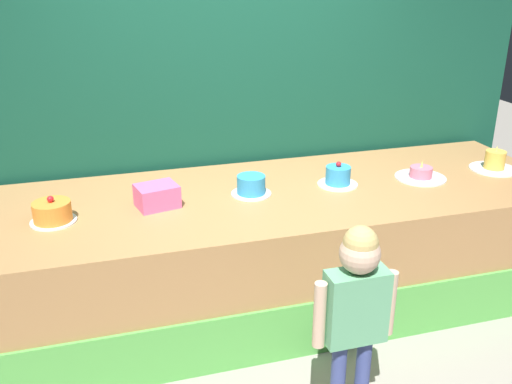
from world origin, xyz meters
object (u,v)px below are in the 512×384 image
at_px(child_figure, 356,300).
at_px(cake_far_left, 52,212).
at_px(cake_right, 421,174).
at_px(cake_left, 251,186).
at_px(cake_center, 338,177).
at_px(pink_box, 157,196).
at_px(cake_far_right, 495,162).

distance_m(child_figure, cake_far_left, 1.81).
bearing_deg(cake_far_left, cake_right, 1.01).
xyz_separation_m(cake_far_left, cake_left, (1.23, 0.09, -0.00)).
bearing_deg(cake_center, child_figure, -109.60).
distance_m(cake_far_left, cake_center, 1.84).
distance_m(pink_box, cake_center, 1.23).
distance_m(child_figure, cake_far_right, 2.03).
relative_size(child_figure, cake_center, 4.03).
bearing_deg(cake_left, cake_far_right, -1.12).
distance_m(child_figure, cake_center, 1.28).
height_order(child_figure, pink_box, child_figure).
xyz_separation_m(cake_far_left, cake_center, (1.84, 0.09, -0.00)).
relative_size(cake_far_left, cake_far_right, 0.77).
bearing_deg(cake_far_right, cake_far_left, -179.01).
height_order(cake_far_left, cake_left, cake_far_left).
distance_m(pink_box, cake_far_left, 0.62).
bearing_deg(cake_left, pink_box, -177.30).
bearing_deg(pink_box, child_figure, -55.53).
bearing_deg(cake_far_left, pink_box, 5.58).
xyz_separation_m(pink_box, cake_left, (0.61, 0.03, -0.01)).
bearing_deg(cake_far_right, cake_left, 178.88).
distance_m(pink_box, cake_far_right, 2.46).
bearing_deg(child_figure, cake_far_right, 35.07).
height_order(cake_far_left, cake_right, cake_far_left).
height_order(cake_center, cake_right, cake_center).
relative_size(pink_box, cake_left, 0.93).
bearing_deg(cake_right, child_figure, -132.08).
height_order(pink_box, cake_far_right, cake_far_right).
xyz_separation_m(cake_far_left, cake_far_right, (3.07, 0.05, -0.01)).
distance_m(child_figure, pink_box, 1.43).
height_order(cake_far_left, cake_center, cake_center).
relative_size(pink_box, cake_center, 0.89).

